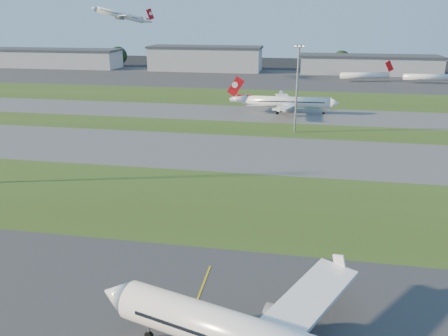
% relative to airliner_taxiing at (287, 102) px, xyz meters
% --- Properties ---
extents(grass_strip_a, '(300.00, 34.00, 0.01)m').
position_rel_airliner_taxiing_xyz_m(grass_strip_a, '(-11.32, -83.04, -4.06)').
color(grass_strip_a, '#344B19').
rests_on(grass_strip_a, ground).
extents(taxiway_a, '(300.00, 32.00, 0.01)m').
position_rel_airliner_taxiing_xyz_m(taxiway_a, '(-11.32, -50.04, -4.06)').
color(taxiway_a, '#515154').
rests_on(taxiway_a, ground).
extents(grass_strip_b, '(300.00, 18.00, 0.01)m').
position_rel_airliner_taxiing_xyz_m(grass_strip_b, '(-11.32, -25.04, -4.06)').
color(grass_strip_b, '#344B19').
rests_on(grass_strip_b, ground).
extents(taxiway_b, '(300.00, 26.00, 0.01)m').
position_rel_airliner_taxiing_xyz_m(taxiway_b, '(-11.32, -3.04, -4.06)').
color(taxiway_b, '#515154').
rests_on(taxiway_b, ground).
extents(grass_strip_c, '(300.00, 40.00, 0.01)m').
position_rel_airliner_taxiing_xyz_m(grass_strip_c, '(-11.32, 29.96, -4.06)').
color(grass_strip_c, '#344B19').
rests_on(grass_strip_c, ground).
extents(apron_far, '(400.00, 80.00, 0.01)m').
position_rel_airliner_taxiing_xyz_m(apron_far, '(-11.32, 89.96, -4.06)').
color(apron_far, '#333335').
rests_on(apron_far, ground).
extents(airliner_taxiing, '(37.13, 31.50, 11.59)m').
position_rel_airliner_taxiing_xyz_m(airliner_taxiing, '(0.00, 0.00, 0.00)').
color(airliner_taxiing, white).
rests_on(airliner_taxiing, ground).
extents(airliner_departing, '(26.38, 22.79, 9.41)m').
position_rel_airliner_taxiing_xyz_m(airliner_departing, '(-91.07, 72.41, 29.47)').
color(airliner_departing, white).
extents(mini_jet_near, '(28.19, 9.27, 9.48)m').
position_rel_airliner_taxiing_xyz_m(mini_jet_near, '(37.90, 87.51, -0.79)').
color(mini_jet_near, white).
rests_on(mini_jet_near, ground).
extents(mini_jet_far, '(28.64, 4.26, 9.48)m').
position_rel_airliner_taxiing_xyz_m(mini_jet_far, '(70.19, 86.21, -0.79)').
color(mini_jet_far, white).
rests_on(mini_jet_far, ground).
extents(light_mast_centre, '(3.20, 0.70, 25.80)m').
position_rel_airliner_taxiing_xyz_m(light_mast_centre, '(3.68, -27.04, 10.74)').
color(light_mast_centre, gray).
rests_on(light_mast_centre, ground).
extents(hangar_far_west, '(91.80, 23.00, 12.20)m').
position_rel_airliner_taxiing_xyz_m(hangar_far_west, '(-161.32, 119.96, 2.07)').
color(hangar_far_west, '#A5A6AD').
rests_on(hangar_far_west, ground).
extents(hangar_west, '(71.40, 23.00, 15.20)m').
position_rel_airliner_taxiing_xyz_m(hangar_west, '(-56.32, 119.96, 3.57)').
color(hangar_west, '#A5A6AD').
rests_on(hangar_west, ground).
extents(hangar_east, '(81.60, 23.00, 11.20)m').
position_rel_airliner_taxiing_xyz_m(hangar_east, '(43.68, 119.96, 1.57)').
color(hangar_east, '#A5A6AD').
rests_on(hangar_east, ground).
extents(tree_far_west, '(11.00, 11.00, 12.00)m').
position_rel_airliner_taxiing_xyz_m(tree_far_west, '(-201.32, 132.96, 2.42)').
color(tree_far_west, black).
rests_on(tree_far_west, ground).
extents(tree_west, '(12.10, 12.10, 13.20)m').
position_rel_airliner_taxiing_xyz_m(tree_west, '(-121.32, 134.96, 3.07)').
color(tree_west, black).
rests_on(tree_west, ground).
extents(tree_mid_west, '(9.90, 9.90, 10.80)m').
position_rel_airliner_taxiing_xyz_m(tree_mid_west, '(-31.32, 130.96, 1.77)').
color(tree_mid_west, black).
rests_on(tree_mid_west, ground).
extents(tree_mid_east, '(11.55, 11.55, 12.60)m').
position_rel_airliner_taxiing_xyz_m(tree_mid_east, '(28.68, 133.96, 2.74)').
color(tree_mid_east, black).
rests_on(tree_mid_east, ground).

